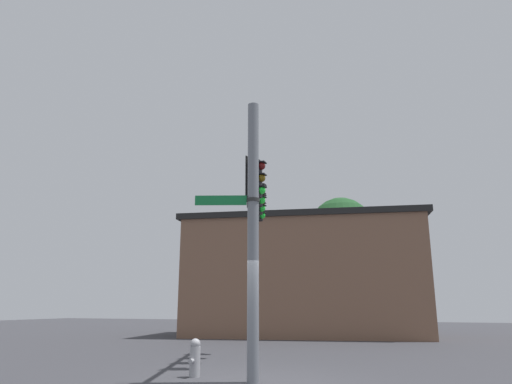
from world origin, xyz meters
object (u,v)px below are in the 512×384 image
street_name_sign (236,200)px  fire_hydrant (195,357)px  traffic_light_mid_outer (257,198)px  traffic_light_nearest_pole (256,178)px  traffic_light_mid_inner (257,189)px  traffic_light_arm_end (258,206)px

street_name_sign → fire_hydrant: bearing=-110.0°
traffic_light_mid_outer → traffic_light_nearest_pole: bearing=18.8°
traffic_light_nearest_pole → fire_hydrant: bearing=-24.4°
street_name_sign → fire_hydrant: street_name_sign is taller
traffic_light_nearest_pole → street_name_sign: (2.19, 0.31, -1.11)m
traffic_light_mid_inner → fire_hydrant: (2.92, -0.42, -4.55)m
traffic_light_mid_outer → traffic_light_arm_end: size_ratio=1.00×
traffic_light_nearest_pole → fire_hydrant: 4.96m
traffic_light_mid_inner → traffic_light_arm_end: bearing=-161.2°
traffic_light_nearest_pole → street_name_sign: bearing=8.0°
traffic_light_nearest_pole → traffic_light_mid_outer: same height
street_name_sign → traffic_light_mid_inner: bearing=-168.2°
street_name_sign → fire_hydrant: size_ratio=1.70×
traffic_light_mid_outer → traffic_light_arm_end: bearing=-161.2°
traffic_light_mid_outer → street_name_sign: size_ratio=0.94×
street_name_sign → fire_hydrant: 3.64m
traffic_light_mid_inner → street_name_sign: bearing=11.8°
fire_hydrant → traffic_light_mid_inner: bearing=171.8°
traffic_light_mid_outer → traffic_light_arm_end: (-1.14, -0.39, 0.00)m
fire_hydrant → traffic_light_mid_outer: bearing=179.6°
traffic_light_nearest_pole → traffic_light_mid_outer: size_ratio=1.00×
traffic_light_nearest_pole → street_name_sign: size_ratio=0.94×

